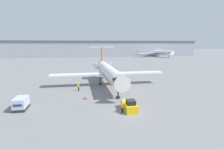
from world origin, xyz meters
TOP-DOWN VIEW (x-y plane):
  - ground_plane at (0.00, 0.00)m, footprint 600.00×600.00m
  - terminal_building at (0.00, 120.00)m, footprint 180.00×16.80m
  - airplane_main at (-0.09, 18.79)m, footprint 28.80×28.74m
  - pushback_tug at (0.42, 1.11)m, footprint 1.82×4.01m
  - luggage_cart at (-16.60, 4.60)m, footprint 1.82×3.22m
  - worker_near_tug at (-0.90, 0.32)m, footprint 0.40×0.24m
  - worker_by_wing at (-7.56, 14.52)m, footprint 0.40×0.26m
  - traffic_cone_left at (-6.29, 8.23)m, footprint 0.67×0.67m
  - airplane_parked_far_left at (54.81, 111.04)m, footprint 34.98×34.23m

SIDE VIEW (x-z plane):
  - ground_plane at x=0.00m, z-range 0.00..0.00m
  - traffic_cone_left at x=-6.29m, z-range -0.02..0.65m
  - pushback_tug at x=0.42m, z-range -0.24..1.69m
  - worker_near_tug at x=-0.90m, z-range 0.03..1.65m
  - luggage_cart at x=-16.60m, z-range 0.00..1.96m
  - worker_by_wing at x=-7.56m, z-range 0.06..1.91m
  - airplane_main at x=-0.09m, z-range -1.19..8.29m
  - airplane_parked_far_left at x=54.81m, z-range -1.50..9.03m
  - terminal_building at x=0.00m, z-range 0.03..12.81m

